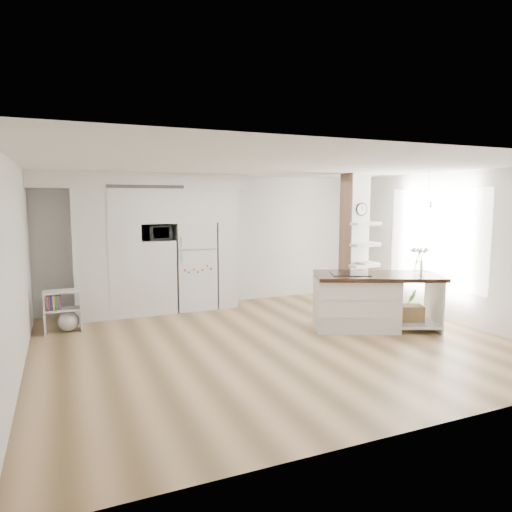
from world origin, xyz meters
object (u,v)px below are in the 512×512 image
(refrigerator, at_px, (194,266))
(kitchen_island, at_px, (363,300))
(bookshelf, at_px, (65,314))
(floor_plant_a, at_px, (410,303))

(refrigerator, relative_size, kitchen_island, 0.76)
(refrigerator, xyz_separation_m, bookshelf, (-2.45, -0.77, -0.57))
(kitchen_island, height_order, bookshelf, kitchen_island)
(bookshelf, xyz_separation_m, floor_plant_a, (5.97, -1.54, -0.04))
(refrigerator, distance_m, kitchen_island, 3.44)
(kitchen_island, relative_size, floor_plant_a, 4.36)
(refrigerator, distance_m, floor_plant_a, 4.26)
(refrigerator, bearing_deg, bookshelf, -162.46)
(floor_plant_a, bearing_deg, bookshelf, 165.52)
(refrigerator, xyz_separation_m, floor_plant_a, (3.52, -2.32, -0.61))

